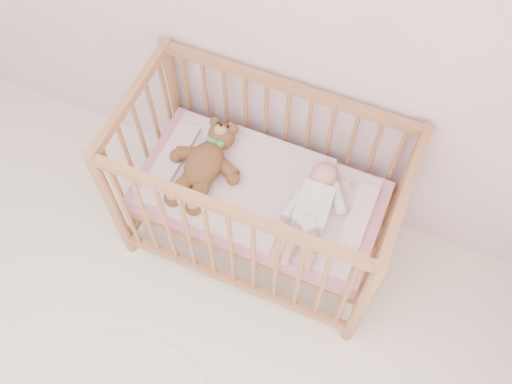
% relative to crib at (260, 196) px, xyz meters
% --- Properties ---
extents(crib, '(1.36, 0.76, 1.00)m').
position_rel_crib_xyz_m(crib, '(0.00, 0.00, 0.00)').
color(crib, '#B0714A').
rests_on(crib, floor).
extents(mattress, '(1.22, 0.62, 0.13)m').
position_rel_crib_xyz_m(mattress, '(0.00, 0.00, -0.01)').
color(mattress, '#C77C8C').
rests_on(mattress, crib).
extents(blanket, '(1.10, 0.58, 0.06)m').
position_rel_crib_xyz_m(blanket, '(0.00, 0.00, 0.06)').
color(blanket, pink).
rests_on(blanket, mattress).
extents(baby, '(0.33, 0.62, 0.14)m').
position_rel_crib_xyz_m(baby, '(0.29, -0.02, 0.14)').
color(baby, white).
rests_on(baby, blanket).
extents(teddy_bear, '(0.41, 0.57, 0.16)m').
position_rel_crib_xyz_m(teddy_bear, '(-0.29, -0.02, 0.15)').
color(teddy_bear, brown).
rests_on(teddy_bear, blanket).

